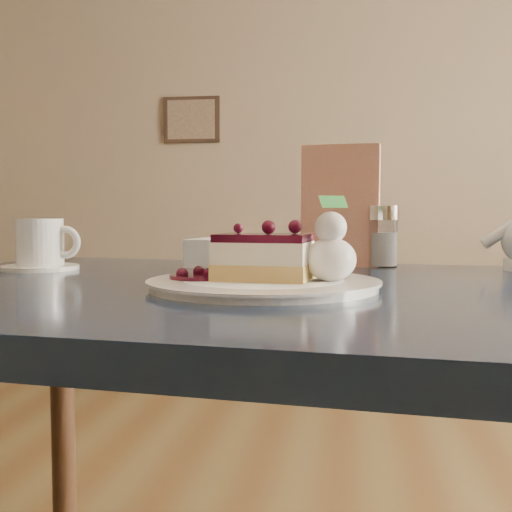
# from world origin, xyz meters

# --- Properties ---
(main_table) EXTENTS (1.35, 0.98, 0.79)m
(main_table) POSITION_xyz_m (-0.22, 0.32, 0.71)
(main_table) COLOR #132032
(main_table) RESTS_ON ground
(dessert_plate) EXTENTS (0.31, 0.31, 0.01)m
(dessert_plate) POSITION_xyz_m (-0.22, 0.27, 0.80)
(dessert_plate) COLOR white
(dessert_plate) RESTS_ON main_table
(cheesecake_slice) EXTENTS (0.14, 0.10, 0.06)m
(cheesecake_slice) POSITION_xyz_m (-0.22, 0.27, 0.83)
(cheesecake_slice) COLOR #D9BD6F
(cheesecake_slice) RESTS_ON dessert_plate
(whipped_cream) EXTENTS (0.07, 0.07, 0.06)m
(whipped_cream) POSITION_xyz_m (-0.13, 0.27, 0.83)
(whipped_cream) COLOR white
(whipped_cream) RESTS_ON dessert_plate
(berry_sauce) EXTENTS (0.08, 0.08, 0.01)m
(berry_sauce) POSITION_xyz_m (-0.31, 0.27, 0.81)
(berry_sauce) COLOR black
(berry_sauce) RESTS_ON dessert_plate
(coffee_set) EXTENTS (0.15, 0.14, 0.09)m
(coffee_set) POSITION_xyz_m (-0.66, 0.50, 0.83)
(coffee_set) COLOR white
(coffee_set) RESTS_ON main_table
(menu_card) EXTENTS (0.15, 0.05, 0.23)m
(menu_card) POSITION_xyz_m (-0.13, 0.65, 0.91)
(menu_card) COLOR beige
(menu_card) RESTS_ON main_table
(sugar_shaker) EXTENTS (0.06, 0.06, 0.12)m
(sugar_shaker) POSITION_xyz_m (-0.05, 0.64, 0.85)
(sugar_shaker) COLOR white
(sugar_shaker) RESTS_ON main_table
(napkin_stack) EXTENTS (0.14, 0.14, 0.05)m
(napkin_stack) POSITION_xyz_m (-0.35, 0.63, 0.82)
(napkin_stack) COLOR white
(napkin_stack) RESTS_ON main_table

